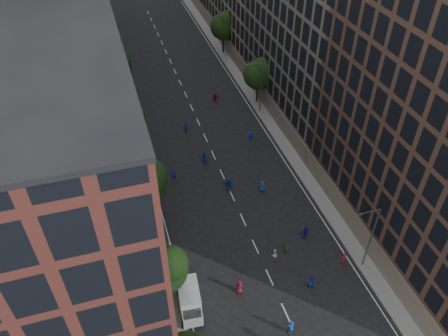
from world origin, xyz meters
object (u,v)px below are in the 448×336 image
at_px(skater_1, 291,328).
at_px(skater_2, 310,282).
at_px(cargo_van, 190,300).
at_px(streetlamp_near, 370,235).
at_px(streetlamp_far, 260,85).

bearing_deg(skater_1, skater_2, -137.31).
relative_size(cargo_van, skater_2, 2.72).
bearing_deg(skater_2, skater_1, 66.50).
bearing_deg(skater_1, streetlamp_near, -157.76).
xyz_separation_m(streetlamp_near, skater_1, (-10.85, -5.18, -4.20)).
bearing_deg(skater_1, streetlamp_far, -109.13).
bearing_deg(cargo_van, streetlamp_near, 3.77).
height_order(streetlamp_far, cargo_van, streetlamp_far).
relative_size(cargo_van, skater_1, 2.55).
bearing_deg(streetlamp_far, cargo_van, -120.99).
xyz_separation_m(streetlamp_near, skater_2, (-6.73, -0.91, -4.26)).
relative_size(streetlamp_near, streetlamp_far, 1.00).
xyz_separation_m(streetlamp_near, cargo_van, (-19.57, 0.42, -3.83)).
distance_m(streetlamp_near, cargo_van, 19.94).
distance_m(streetlamp_near, skater_1, 12.73).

